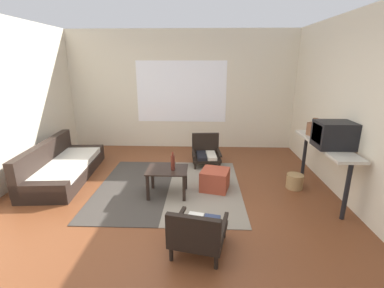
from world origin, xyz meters
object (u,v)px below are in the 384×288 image
(couch, at_px, (62,167))
(console_shelf, at_px, (325,149))
(clay_vase, at_px, (315,129))
(wicker_basket, at_px, (295,181))
(armchair_striped_foreground, at_px, (198,232))
(glass_bottle, at_px, (173,162))
(ottoman_orange, at_px, (215,180))
(coffee_table, at_px, (167,174))
(armchair_by_window, at_px, (206,152))
(crt_television, at_px, (334,135))

(couch, xyz_separation_m, console_shelf, (4.35, -0.42, 0.53))
(clay_vase, bearing_deg, wicker_basket, -137.06)
(armchair_striped_foreground, xyz_separation_m, glass_bottle, (-0.40, 1.32, 0.29))
(couch, distance_m, clay_vase, 4.41)
(armchair_striped_foreground, distance_m, ottoman_orange, 1.58)
(glass_bottle, bearing_deg, coffee_table, 164.28)
(coffee_table, relative_size, armchair_striped_foreground, 0.85)
(armchair_striped_foreground, bearing_deg, clay_vase, 46.01)
(armchair_by_window, xyz_separation_m, console_shelf, (1.79, -1.23, 0.47))
(wicker_basket, bearing_deg, coffee_table, -171.30)
(ottoman_orange, relative_size, clay_vase, 1.50)
(console_shelf, height_order, clay_vase, clay_vase)
(wicker_basket, bearing_deg, couch, 176.18)
(ottoman_orange, distance_m, console_shelf, 1.75)
(couch, relative_size, wicker_basket, 7.75)
(couch, distance_m, armchair_striped_foreground, 3.11)
(console_shelf, distance_m, clay_vase, 0.51)
(couch, bearing_deg, glass_bottle, -16.53)
(armchair_by_window, height_order, wicker_basket, armchair_by_window)
(armchair_striped_foreground, bearing_deg, glass_bottle, 106.91)
(armchair_by_window, bearing_deg, crt_television, -39.27)
(ottoman_orange, bearing_deg, armchair_by_window, 96.48)
(crt_television, xyz_separation_m, wicker_basket, (-0.34, 0.38, -0.89))
(wicker_basket, bearing_deg, crt_television, -48.55)
(coffee_table, xyz_separation_m, ottoman_orange, (0.74, 0.21, -0.17))
(crt_television, relative_size, clay_vase, 1.80)
(ottoman_orange, relative_size, glass_bottle, 1.49)
(glass_bottle, bearing_deg, console_shelf, 4.54)
(ottoman_orange, bearing_deg, couch, 172.24)
(ottoman_orange, bearing_deg, coffee_table, -163.89)
(ottoman_orange, bearing_deg, glass_bottle, -159.81)
(glass_bottle, bearing_deg, wicker_basket, 9.82)
(couch, bearing_deg, crt_television, -8.49)
(armchair_striped_foreground, distance_m, clay_vase, 2.82)
(couch, height_order, armchair_by_window, couch)
(armchair_striped_foreground, distance_m, crt_television, 2.41)
(couch, height_order, ottoman_orange, couch)
(armchair_striped_foreground, xyz_separation_m, console_shelf, (1.90, 1.50, 0.47))
(console_shelf, bearing_deg, coffee_table, -176.24)
(armchair_striped_foreground, xyz_separation_m, wicker_basket, (1.56, 1.66, -0.14))
(crt_television, height_order, wicker_basket, crt_television)
(wicker_basket, bearing_deg, armchair_striped_foreground, -133.36)
(console_shelf, bearing_deg, armchair_striped_foreground, -141.79)
(couch, distance_m, crt_television, 4.47)
(clay_vase, height_order, wicker_basket, clay_vase)
(armchair_by_window, xyz_separation_m, glass_bottle, (-0.52, -1.42, 0.29))
(coffee_table, xyz_separation_m, glass_bottle, (0.09, -0.03, 0.21))
(armchair_by_window, xyz_separation_m, ottoman_orange, (0.13, -1.18, -0.09))
(coffee_table, height_order, ottoman_orange, coffee_table)
(ottoman_orange, height_order, console_shelf, console_shelf)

